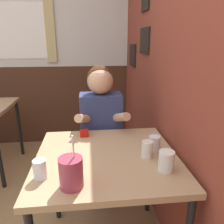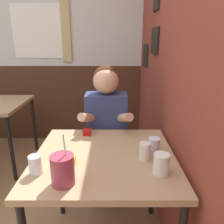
% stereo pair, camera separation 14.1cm
% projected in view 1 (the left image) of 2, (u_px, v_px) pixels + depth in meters
% --- Properties ---
extents(brick_wall_right, '(0.08, 4.22, 2.70)m').
position_uv_depth(brick_wall_right, '(152.00, 50.00, 1.94)').
color(brick_wall_right, brown).
rests_on(brick_wall_right, ground_plane).
extents(back_wall, '(5.48, 0.09, 2.70)m').
position_uv_depth(back_wall, '(34.00, 47.00, 2.88)').
color(back_wall, silver).
rests_on(back_wall, ground_plane).
extents(main_table, '(0.85, 0.80, 0.77)m').
position_uv_depth(main_table, '(107.00, 167.00, 1.35)').
color(main_table, tan).
rests_on(main_table, ground_plane).
extents(person_seated, '(0.42, 0.41, 1.25)m').
position_uv_depth(person_seated, '(101.00, 135.00, 1.88)').
color(person_seated, navy).
rests_on(person_seated, ground_plane).
extents(cocktail_pitcher, '(0.11, 0.11, 0.27)m').
position_uv_depth(cocktail_pitcher, '(71.00, 173.00, 1.02)').
color(cocktail_pitcher, '#99384C').
rests_on(cocktail_pitcher, main_table).
extents(glass_near_pitcher, '(0.07, 0.07, 0.10)m').
position_uv_depth(glass_near_pitcher, '(154.00, 143.00, 1.37)').
color(glass_near_pitcher, silver).
rests_on(glass_near_pitcher, main_table).
extents(glass_center, '(0.08, 0.08, 0.11)m').
position_uv_depth(glass_center, '(166.00, 161.00, 1.16)').
color(glass_center, silver).
rests_on(glass_center, main_table).
extents(glass_far_side, '(0.07, 0.07, 0.10)m').
position_uv_depth(glass_far_side, '(147.00, 149.00, 1.29)').
color(glass_far_side, silver).
rests_on(glass_far_side, main_table).
extents(glass_by_brick, '(0.07, 0.07, 0.10)m').
position_uv_depth(glass_by_brick, '(40.00, 169.00, 1.09)').
color(glass_by_brick, silver).
rests_on(glass_by_brick, main_table).
extents(condiment_ketchup, '(0.06, 0.04, 0.05)m').
position_uv_depth(condiment_ketchup, '(84.00, 133.00, 1.59)').
color(condiment_ketchup, '#B7140F').
rests_on(condiment_ketchup, main_table).
extents(condiment_mustard, '(0.06, 0.04, 0.05)m').
position_uv_depth(condiment_mustard, '(74.00, 163.00, 1.20)').
color(condiment_mustard, yellow).
rests_on(condiment_mustard, main_table).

